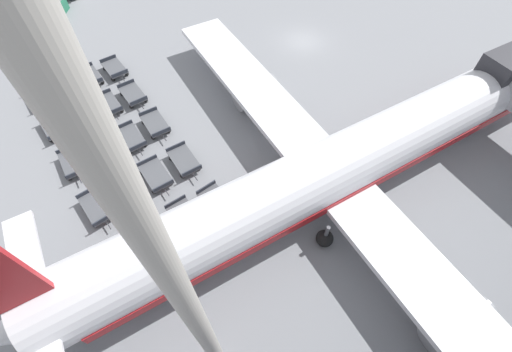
% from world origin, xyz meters
% --- Properties ---
extents(ground_plane, '(500.00, 500.00, 0.00)m').
position_xyz_m(ground_plane, '(0.00, 0.00, 0.00)').
color(ground_plane, gray).
extents(airplane, '(41.34, 44.40, 11.79)m').
position_xyz_m(airplane, '(16.59, -7.39, 2.85)').
color(airplane, white).
rests_on(airplane, ground_plane).
extents(fuel_tanker_primary, '(9.32, 6.82, 3.20)m').
position_xyz_m(fuel_tanker_primary, '(-16.70, -22.21, 1.35)').
color(fuel_tanker_primary, white).
rests_on(fuel_tanker_primary, ground_plane).
extents(baggage_dolly_row_near_col_a, '(3.58, 1.98, 0.92)m').
position_xyz_m(baggage_dolly_row_near_col_a, '(-2.70, -25.03, 0.48)').
color(baggage_dolly_row_near_col_a, '#515459').
rests_on(baggage_dolly_row_near_col_a, ground_plane).
extents(baggage_dolly_row_near_col_b, '(3.59, 2.07, 0.92)m').
position_xyz_m(baggage_dolly_row_near_col_b, '(1.63, -24.43, 0.48)').
color(baggage_dolly_row_near_col_b, '#515459').
rests_on(baggage_dolly_row_near_col_b, ground_plane).
extents(baggage_dolly_row_near_col_c, '(3.56, 1.87, 0.92)m').
position_xyz_m(baggage_dolly_row_near_col_c, '(6.12, -23.69, 0.48)').
color(baggage_dolly_row_near_col_c, '#515459').
rests_on(baggage_dolly_row_near_col_c, ground_plane).
extents(baggage_dolly_row_near_col_d, '(3.59, 2.12, 0.92)m').
position_xyz_m(baggage_dolly_row_near_col_d, '(10.75, -22.93, 0.48)').
color(baggage_dolly_row_near_col_d, '#515459').
rests_on(baggage_dolly_row_near_col_d, ground_plane).
extents(baggage_dolly_row_near_col_e, '(3.58, 1.94, 0.92)m').
position_xyz_m(baggage_dolly_row_near_col_e, '(15.13, -22.16, 0.48)').
color(baggage_dolly_row_near_col_e, '#515459').
rests_on(baggage_dolly_row_near_col_e, ground_plane).
extents(baggage_dolly_row_mid_a_col_a, '(3.58, 1.93, 0.92)m').
position_xyz_m(baggage_dolly_row_mid_a_col_a, '(-3.17, -22.97, 0.48)').
color(baggage_dolly_row_mid_a_col_a, '#515459').
rests_on(baggage_dolly_row_mid_a_col_a, ground_plane).
extents(baggage_dolly_row_mid_a_col_b, '(3.59, 2.00, 0.92)m').
position_xyz_m(baggage_dolly_row_mid_a_col_b, '(1.51, -22.25, 0.48)').
color(baggage_dolly_row_mid_a_col_b, '#515459').
rests_on(baggage_dolly_row_mid_a_col_b, ground_plane).
extents(baggage_dolly_row_mid_a_col_c, '(3.57, 1.91, 0.92)m').
position_xyz_m(baggage_dolly_row_mid_a_col_c, '(5.96, -21.48, 0.48)').
color(baggage_dolly_row_mid_a_col_c, '#515459').
rests_on(baggage_dolly_row_mid_a_col_c, ground_plane).
extents(baggage_dolly_row_mid_a_col_d, '(3.59, 1.99, 0.92)m').
position_xyz_m(baggage_dolly_row_mid_a_col_d, '(10.33, -20.87, 0.48)').
color(baggage_dolly_row_mid_a_col_d, '#515459').
rests_on(baggage_dolly_row_mid_a_col_d, ground_plane).
extents(baggage_dolly_row_mid_a_col_e, '(3.59, 2.11, 0.92)m').
position_xyz_m(baggage_dolly_row_mid_a_col_e, '(14.65, -20.21, 0.48)').
color(baggage_dolly_row_mid_a_col_e, '#515459').
rests_on(baggage_dolly_row_mid_a_col_e, ground_plane).
extents(baggage_dolly_row_mid_b_col_a, '(3.58, 1.96, 0.92)m').
position_xyz_m(baggage_dolly_row_mid_b_col_a, '(-3.43, -20.57, 0.48)').
color(baggage_dolly_row_mid_b_col_a, '#515459').
rests_on(baggage_dolly_row_mid_b_col_a, ground_plane).
extents(baggage_dolly_row_mid_b_col_b, '(3.58, 1.96, 0.92)m').
position_xyz_m(baggage_dolly_row_mid_b_col_b, '(1.03, -19.93, 0.48)').
color(baggage_dolly_row_mid_b_col_b, '#515459').
rests_on(baggage_dolly_row_mid_b_col_b, ground_plane).
extents(baggage_dolly_row_mid_b_col_c, '(3.58, 1.97, 0.92)m').
position_xyz_m(baggage_dolly_row_mid_b_col_c, '(5.63, -19.25, 0.48)').
color(baggage_dolly_row_mid_b_col_c, '#515459').
rests_on(baggage_dolly_row_mid_b_col_c, ground_plane).
extents(baggage_dolly_row_mid_b_col_d, '(3.58, 1.95, 0.92)m').
position_xyz_m(baggage_dolly_row_mid_b_col_d, '(9.98, -18.60, 0.48)').
color(baggage_dolly_row_mid_b_col_d, '#515459').
rests_on(baggage_dolly_row_mid_b_col_d, ground_plane).
extents(baggage_dolly_row_mid_b_col_e, '(3.58, 1.99, 0.92)m').
position_xyz_m(baggage_dolly_row_mid_b_col_e, '(14.26, -17.90, 0.48)').
color(baggage_dolly_row_mid_b_col_e, '#515459').
rests_on(baggage_dolly_row_mid_b_col_e, ground_plane).
extents(baggage_dolly_row_far_col_a, '(3.59, 2.01, 0.92)m').
position_xyz_m(baggage_dolly_row_far_col_a, '(-3.59, -18.31, 0.48)').
color(baggage_dolly_row_far_col_a, '#515459').
rests_on(baggage_dolly_row_far_col_a, ground_plane).
extents(baggage_dolly_row_far_col_b, '(3.58, 1.97, 0.92)m').
position_xyz_m(baggage_dolly_row_far_col_b, '(0.72, -17.76, 0.48)').
color(baggage_dolly_row_far_col_b, '#515459').
rests_on(baggage_dolly_row_far_col_b, ground_plane).
extents(baggage_dolly_row_far_col_c, '(3.56, 1.88, 0.92)m').
position_xyz_m(baggage_dolly_row_far_col_c, '(5.03, -17.10, 0.48)').
color(baggage_dolly_row_far_col_c, '#515459').
rests_on(baggage_dolly_row_far_col_c, ground_plane).
extents(baggage_dolly_row_far_col_d, '(3.57, 1.89, 0.92)m').
position_xyz_m(baggage_dolly_row_far_col_d, '(9.64, -16.33, 0.48)').
color(baggage_dolly_row_far_col_d, '#515459').
rests_on(baggage_dolly_row_far_col_d, ground_plane).
extents(baggage_dolly_row_far_col_e, '(3.59, 2.10, 0.92)m').
position_xyz_m(baggage_dolly_row_far_col_e, '(14.11, -15.56, 0.48)').
color(baggage_dolly_row_far_col_e, '#515459').
rests_on(baggage_dolly_row_far_col_e, ground_plane).
extents(apron_light_mast, '(2.00, 0.70, 26.42)m').
position_xyz_m(apron_light_mast, '(23.14, -19.18, 14.57)').
color(apron_light_mast, '#ADA89E').
rests_on(apron_light_mast, ground_plane).
extents(stand_guidance_stripe, '(1.75, 26.86, 0.01)m').
position_xyz_m(stand_guidance_stripe, '(14.22, -16.78, 0.00)').
color(stand_guidance_stripe, white).
rests_on(stand_guidance_stripe, ground_plane).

